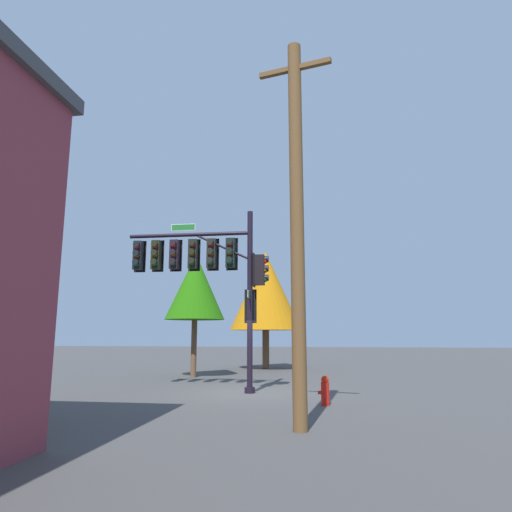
# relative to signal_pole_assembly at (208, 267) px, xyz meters

# --- Properties ---
(ground_plane) EXTENTS (120.00, 120.00, 0.00)m
(ground_plane) POSITION_rel_signal_pole_assembly_xyz_m (-1.59, 0.01, -4.47)
(ground_plane) COLOR #444342
(signal_pole_assembly) EXTENTS (5.35, 1.15, 6.53)m
(signal_pole_assembly) POSITION_rel_signal_pole_assembly_xyz_m (0.00, 0.00, 0.00)
(signal_pole_assembly) COLOR black
(signal_pole_assembly) RESTS_ON ground_plane
(utility_pole) EXTENTS (1.78, 0.53, 8.96)m
(utility_pole) POSITION_rel_signal_pole_assembly_xyz_m (-3.65, 5.98, 0.12)
(utility_pole) COLOR brown
(utility_pole) RESTS_ON ground_plane
(fire_hydrant) EXTENTS (0.33, 0.24, 0.83)m
(fire_hydrant) POSITION_rel_signal_pole_assembly_xyz_m (-4.18, 2.38, -4.06)
(fire_hydrant) COLOR red
(fire_hydrant) RESTS_ON ground_plane
(tree_near) EXTENTS (4.29, 4.29, 7.05)m
(tree_near) POSITION_rel_signal_pole_assembly_xyz_m (-0.77, -10.96, 0.19)
(tree_near) COLOR brown
(tree_near) RESTS_ON ground_plane
(tree_mid) EXTENTS (2.92, 2.92, 5.98)m
(tree_mid) POSITION_rel_signal_pole_assembly_xyz_m (2.04, -5.41, -0.13)
(tree_mid) COLOR brown
(tree_mid) RESTS_ON ground_plane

